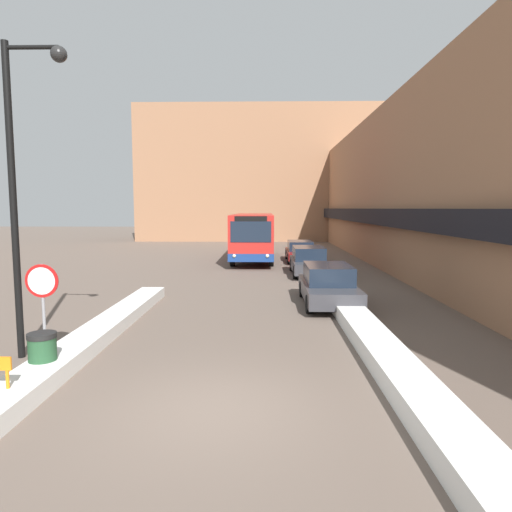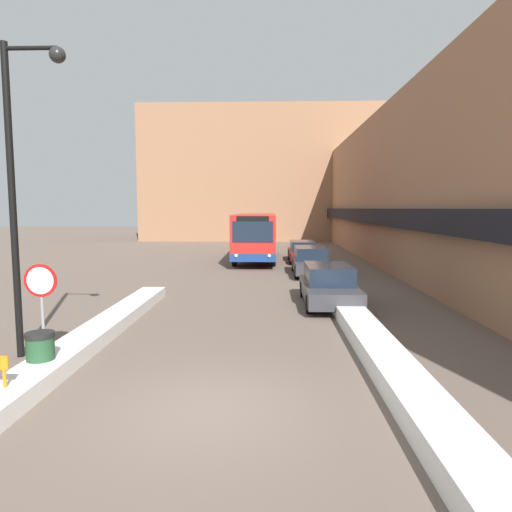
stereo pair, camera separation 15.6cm
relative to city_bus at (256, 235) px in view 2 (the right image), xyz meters
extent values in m
plane|color=#66564C|center=(-0.07, -23.27, -1.72)|extent=(160.00, 160.00, 0.00)
cube|color=#996B4C|center=(9.93, 0.73, 2.99)|extent=(5.00, 60.00, 9.43)
cube|color=black|center=(7.18, 0.73, 1.33)|extent=(0.50, 60.00, 0.90)
cube|color=#996B4C|center=(-0.07, 21.13, 5.48)|extent=(26.00, 8.00, 14.41)
cube|color=silver|center=(-3.67, -18.96, -1.54)|extent=(0.90, 12.03, 0.37)
cube|color=silver|center=(3.53, -20.93, -1.50)|extent=(0.90, 12.14, 0.44)
cube|color=red|center=(0.00, 0.01, 0.08)|extent=(2.61, 10.62, 2.63)
cube|color=navy|center=(0.00, 0.01, -1.00)|extent=(2.63, 10.64, 0.46)
cube|color=#192333|center=(0.00, 0.01, 0.45)|extent=(2.63, 9.77, 0.72)
cube|color=#192333|center=(0.00, -5.31, 0.48)|extent=(2.29, 0.03, 1.18)
cube|color=black|center=(0.00, -5.31, 1.22)|extent=(1.82, 0.03, 0.28)
sphere|color=#F2EAC6|center=(-0.94, -5.32, -0.88)|extent=(0.20, 0.20, 0.20)
sphere|color=#F2EAC6|center=(0.94, -5.32, -0.88)|extent=(0.20, 0.20, 0.20)
cylinder|color=black|center=(-1.18, -3.29, -1.14)|extent=(0.28, 1.16, 1.16)
cylinder|color=black|center=(1.18, -3.29, -1.14)|extent=(0.28, 1.16, 1.16)
cylinder|color=black|center=(-1.18, 3.30, -1.14)|extent=(0.28, 1.16, 1.16)
cylinder|color=black|center=(1.18, 3.30, -1.14)|extent=(0.28, 1.16, 1.16)
cube|color=#38383D|center=(3.13, -14.36, -1.20)|extent=(1.83, 4.64, 0.55)
cube|color=#192333|center=(3.13, -14.25, -0.59)|extent=(1.61, 2.55, 0.66)
cylinder|color=black|center=(3.97, -15.80, -1.41)|extent=(0.20, 0.62, 0.62)
cylinder|color=black|center=(2.29, -15.80, -1.41)|extent=(0.20, 0.62, 0.62)
cylinder|color=black|center=(3.97, -12.93, -1.41)|extent=(0.20, 0.62, 0.62)
cylinder|color=black|center=(2.29, -12.93, -1.41)|extent=(0.20, 0.62, 0.62)
cube|color=#38383D|center=(3.13, -6.83, -1.18)|extent=(1.80, 4.72, 0.55)
cube|color=#192333|center=(3.13, -6.72, -0.57)|extent=(1.58, 2.59, 0.67)
cylinder|color=black|center=(3.95, -8.30, -1.39)|extent=(0.20, 0.66, 0.66)
cylinder|color=black|center=(2.31, -8.30, -1.39)|extent=(0.20, 0.66, 0.66)
cylinder|color=black|center=(3.95, -5.37, -1.39)|extent=(0.20, 0.66, 0.66)
cylinder|color=black|center=(2.31, -5.37, -1.39)|extent=(0.20, 0.66, 0.66)
cube|color=maroon|center=(3.13, -0.71, -1.22)|extent=(1.77, 4.76, 0.48)
cube|color=#192333|center=(3.13, -0.59, -0.67)|extent=(1.55, 2.62, 0.61)
cylinder|color=black|center=(3.93, -2.19, -1.39)|extent=(0.20, 0.66, 0.66)
cylinder|color=black|center=(2.33, -2.19, -1.39)|extent=(0.20, 0.66, 0.66)
cylinder|color=black|center=(3.93, 0.76, -1.39)|extent=(0.20, 0.66, 0.66)
cylinder|color=black|center=(2.33, 0.76, -1.39)|extent=(0.20, 0.66, 0.66)
cylinder|color=gray|center=(-4.23, -20.79, -0.59)|extent=(0.07, 0.07, 2.26)
cylinder|color=red|center=(-4.23, -20.81, 0.16)|extent=(0.76, 0.03, 0.76)
cylinder|color=white|center=(-4.23, -20.82, 0.16)|extent=(0.62, 0.01, 0.62)
cylinder|color=black|center=(-4.95, -20.51, 1.88)|extent=(0.16, 0.16, 7.21)
cylinder|color=black|center=(-4.35, -20.51, 5.33)|extent=(1.20, 0.10, 0.10)
sphere|color=black|center=(-3.75, -20.51, 5.18)|extent=(0.36, 0.36, 0.36)
cylinder|color=#234C2D|center=(-3.80, -21.79, -1.30)|extent=(0.56, 0.56, 0.85)
cylinder|color=black|center=(-3.80, -21.79, -0.82)|extent=(0.59, 0.59, 0.10)
cylinder|color=orange|center=(-3.69, -23.28, -1.37)|extent=(0.06, 0.06, 0.70)
cube|color=orange|center=(-3.71, -23.28, -0.90)|extent=(0.22, 0.04, 0.24)
camera|label=1|loc=(0.83, -30.89, 1.79)|focal=32.00mm
camera|label=2|loc=(0.98, -30.88, 1.79)|focal=32.00mm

